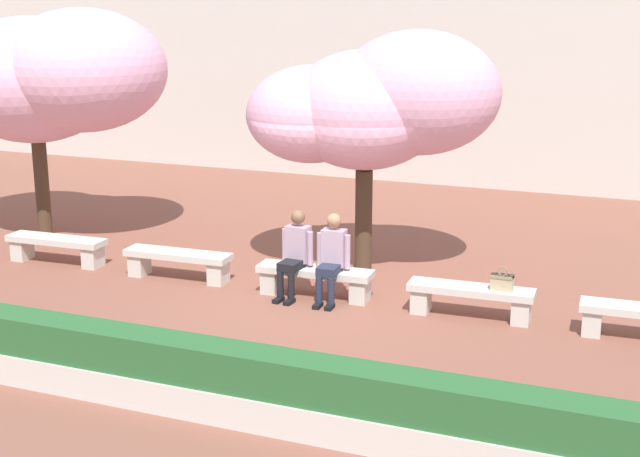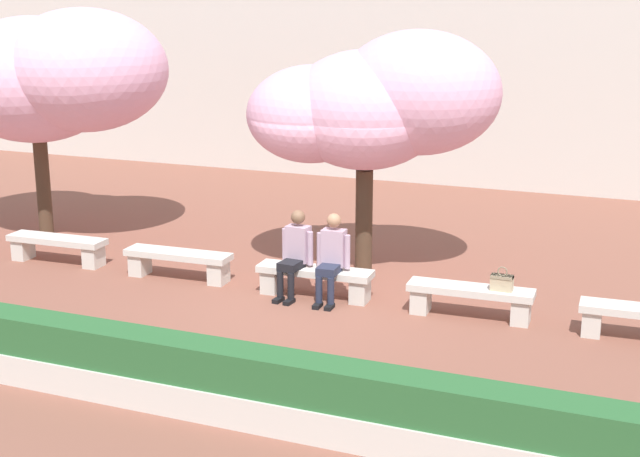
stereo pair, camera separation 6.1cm
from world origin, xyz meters
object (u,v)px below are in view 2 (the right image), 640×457
object	(u,v)px
stone_bench_center	(315,277)
stone_bench_near_east	(470,297)
stone_bench_near_west	(178,260)
person_seated_left	(295,250)
cherry_tree_secondary	(45,75)
person_seated_right	(332,255)
handbag	(502,281)
stone_bench_west_end	(57,245)
cherry_tree_main	(372,105)

from	to	relation	value
stone_bench_center	stone_bench_near_east	world-z (taller)	same
stone_bench_near_west	stone_bench_near_east	xyz separation A→B (m)	(4.65, 0.00, 0.00)
stone_bench_near_east	person_seated_left	bearing A→B (deg)	-178.83
cherry_tree_secondary	person_seated_right	bearing A→B (deg)	-14.15
stone_bench_near_west	cherry_tree_secondary	distance (m)	4.66
stone_bench_near_east	handbag	bearing A→B (deg)	-1.62
stone_bench_near_west	handbag	world-z (taller)	handbag
stone_bench_near_east	person_seated_right	world-z (taller)	person_seated_right
stone_bench_near_west	stone_bench_west_end	bearing A→B (deg)	180.00
stone_bench_near_west	cherry_tree_secondary	bearing A→B (deg)	157.03
cherry_tree_main	cherry_tree_secondary	world-z (taller)	cherry_tree_secondary
person_seated_right	handbag	distance (m)	2.46
stone_bench_near_west	person_seated_right	distance (m)	2.64
stone_bench_near_west	stone_bench_near_east	size ratio (longest dim) A/B	1.00
cherry_tree_secondary	stone_bench_center	bearing A→B (deg)	-14.33
stone_bench_near_east	handbag	size ratio (longest dim) A/B	5.16
person_seated_left	handbag	size ratio (longest dim) A/B	3.81
person_seated_left	person_seated_right	world-z (taller)	same
stone_bench_west_end	cherry_tree_main	distance (m)	5.73
stone_bench_west_end	stone_bench_near_east	world-z (taller)	same
person_seated_right	cherry_tree_secondary	world-z (taller)	cherry_tree_secondary
stone_bench_near_east	cherry_tree_secondary	bearing A→B (deg)	169.64
stone_bench_near_east	cherry_tree_secondary	size ratio (longest dim) A/B	0.38
stone_bench_near_east	handbag	distance (m)	0.51
stone_bench_near_west	cherry_tree_main	world-z (taller)	cherry_tree_main
person_seated_left	cherry_tree_main	distance (m)	2.62
person_seated_right	cherry_tree_secondary	distance (m)	6.72
stone_bench_near_west	cherry_tree_main	distance (m)	3.88
stone_bench_near_west	stone_bench_center	bearing A→B (deg)	0.00
person_seated_left	cherry_tree_secondary	distance (m)	6.20
cherry_tree_main	stone_bench_west_end	bearing A→B (deg)	-162.89
person_seated_left	cherry_tree_main	bearing A→B (deg)	68.77
stone_bench_center	stone_bench_near_east	size ratio (longest dim) A/B	1.00
stone_bench_west_end	person_seated_left	xyz separation A→B (m)	(4.36, -0.05, 0.40)
person_seated_left	cherry_tree_secondary	world-z (taller)	cherry_tree_secondary
stone_bench_near_east	cherry_tree_secondary	distance (m)	8.72
cherry_tree_main	cherry_tree_secondary	size ratio (longest dim) A/B	0.84
stone_bench_west_end	stone_bench_near_west	distance (m)	2.32
handbag	cherry_tree_main	xyz separation A→B (m)	(-2.42, 1.54, 2.11)
stone_bench_near_east	handbag	xyz separation A→B (m)	(0.42, -0.01, 0.28)
stone_bench_west_end	stone_bench_center	xyz separation A→B (m)	(4.65, 0.00, 0.00)
handbag	cherry_tree_secondary	size ratio (longest dim) A/B	0.07
stone_bench_west_end	stone_bench_near_west	bearing A→B (deg)	0.00
person_seated_left	cherry_tree_main	world-z (taller)	cherry_tree_main
stone_bench_near_west	handbag	distance (m)	5.08
handbag	cherry_tree_main	world-z (taller)	cherry_tree_main
person_seated_right	handbag	bearing A→B (deg)	0.97
stone_bench_center	stone_bench_near_east	bearing A→B (deg)	0.00
person_seated_right	stone_bench_near_east	bearing A→B (deg)	1.50
person_seated_right	cherry_tree_main	bearing A→B (deg)	88.62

